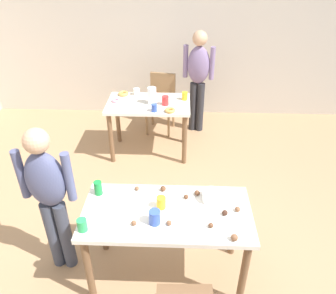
% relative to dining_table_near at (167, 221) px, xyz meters
% --- Properties ---
extents(ground_plane, '(6.40, 6.40, 0.00)m').
position_rel_dining_table_near_xyz_m(ground_plane, '(0.09, 0.13, -0.64)').
color(ground_plane, '#9E7A56').
extents(wall_back, '(6.40, 0.10, 2.60)m').
position_rel_dining_table_near_xyz_m(wall_back, '(0.09, 3.33, 0.66)').
color(wall_back, '#BCB2A3').
rests_on(wall_back, ground_plane).
extents(dining_table_near, '(1.33, 0.65, 0.75)m').
position_rel_dining_table_near_xyz_m(dining_table_near, '(0.00, 0.00, 0.00)').
color(dining_table_near, silver).
rests_on(dining_table_near, ground_plane).
extents(dining_table_far, '(1.07, 0.65, 0.75)m').
position_rel_dining_table_near_xyz_m(dining_table_far, '(-0.32, 2.01, -0.01)').
color(dining_table_far, silver).
rests_on(dining_table_far, ground_plane).
extents(chair_far_table, '(0.47, 0.47, 0.87)m').
position_rel_dining_table_near_xyz_m(chair_far_table, '(-0.20, 2.69, -0.15)').
color(chair_far_table, olive).
rests_on(chair_far_table, ground_plane).
extents(person_girl_near, '(0.45, 0.22, 1.42)m').
position_rel_dining_table_near_xyz_m(person_girl_near, '(-0.94, 0.08, 0.20)').
color(person_girl_near, '#383D4C').
rests_on(person_girl_near, ground_plane).
extents(person_adult_far, '(0.45, 0.26, 1.51)m').
position_rel_dining_table_near_xyz_m(person_adult_far, '(0.34, 2.67, 0.26)').
color(person_adult_far, '#28282D').
rests_on(person_adult_far, ground_plane).
extents(mixing_bowl, '(0.16, 0.16, 0.08)m').
position_rel_dining_table_near_xyz_m(mixing_bowl, '(0.36, 0.15, 0.15)').
color(mixing_bowl, white).
rests_on(mixing_bowl, dining_table_near).
extents(soda_can, '(0.07, 0.07, 0.12)m').
position_rel_dining_table_near_xyz_m(soda_can, '(-0.58, 0.19, 0.17)').
color(soda_can, '#198438').
rests_on(soda_can, dining_table_near).
extents(fork_near, '(0.17, 0.02, 0.01)m').
position_rel_dining_table_near_xyz_m(fork_near, '(-0.44, -0.23, 0.11)').
color(fork_near, silver).
rests_on(fork_near, dining_table_near).
extents(cup_near_0, '(0.07, 0.07, 0.10)m').
position_rel_dining_table_near_xyz_m(cup_near_0, '(-0.61, -0.22, 0.16)').
color(cup_near_0, green).
rests_on(cup_near_0, dining_table_near).
extents(cup_near_1, '(0.09, 0.09, 0.12)m').
position_rel_dining_table_near_xyz_m(cup_near_1, '(-0.08, -0.13, 0.16)').
color(cup_near_1, '#3351B2').
rests_on(cup_near_1, dining_table_near).
extents(cup_near_2, '(0.07, 0.07, 0.10)m').
position_rel_dining_table_near_xyz_m(cup_near_2, '(-0.05, 0.04, 0.16)').
color(cup_near_2, yellow).
rests_on(cup_near_2, dining_table_near).
extents(cake_ball_0, '(0.05, 0.05, 0.05)m').
position_rel_dining_table_near_xyz_m(cake_ball_0, '(0.24, 0.20, 0.13)').
color(cake_ball_0, brown).
rests_on(cake_ball_0, dining_table_near).
extents(cake_ball_1, '(0.05, 0.05, 0.05)m').
position_rel_dining_table_near_xyz_m(cake_ball_1, '(-0.04, 0.25, 0.13)').
color(cake_ball_1, brown).
rests_on(cake_ball_1, dining_table_near).
extents(cake_ball_2, '(0.04, 0.04, 0.04)m').
position_rel_dining_table_near_xyz_m(cake_ball_2, '(0.45, -0.02, 0.13)').
color(cake_ball_2, '#3D2319').
rests_on(cake_ball_2, dining_table_near).
extents(cake_ball_3, '(0.04, 0.04, 0.04)m').
position_rel_dining_table_near_xyz_m(cake_ball_3, '(-0.24, -0.15, 0.13)').
color(cake_ball_3, brown).
rests_on(cake_ball_3, dining_table_near).
extents(cake_ball_4, '(0.04, 0.04, 0.04)m').
position_rel_dining_table_near_xyz_m(cake_ball_4, '(0.15, 0.16, 0.13)').
color(cake_ball_4, brown).
rests_on(cake_ball_4, dining_table_near).
extents(cake_ball_5, '(0.05, 0.05, 0.05)m').
position_rel_dining_table_near_xyz_m(cake_ball_5, '(0.49, -0.27, 0.13)').
color(cake_ball_5, brown).
rests_on(cake_ball_5, dining_table_near).
extents(cake_ball_6, '(0.04, 0.04, 0.04)m').
position_rel_dining_table_near_xyz_m(cake_ball_6, '(0.55, 0.02, 0.13)').
color(cake_ball_6, brown).
rests_on(cake_ball_6, dining_table_near).
extents(cake_ball_7, '(0.04, 0.04, 0.04)m').
position_rel_dining_table_near_xyz_m(cake_ball_7, '(0.02, -0.14, 0.13)').
color(cake_ball_7, brown).
rests_on(cake_ball_7, dining_table_near).
extents(cake_ball_8, '(0.04, 0.04, 0.04)m').
position_rel_dining_table_near_xyz_m(cake_ball_8, '(-0.26, 0.25, 0.12)').
color(cake_ball_8, brown).
rests_on(cake_ball_8, dining_table_near).
extents(cake_ball_9, '(0.04, 0.04, 0.04)m').
position_rel_dining_table_near_xyz_m(cake_ball_9, '(0.33, -0.15, 0.13)').
color(cake_ball_9, brown).
rests_on(cake_ball_9, dining_table_near).
extents(pitcher_far, '(0.11, 0.11, 0.22)m').
position_rel_dining_table_near_xyz_m(pitcher_far, '(-0.27, 1.98, 0.22)').
color(pitcher_far, white).
rests_on(pitcher_far, dining_table_far).
extents(cup_far_0, '(0.08, 0.08, 0.09)m').
position_rel_dining_table_near_xyz_m(cup_far_0, '(-0.50, 2.25, 0.15)').
color(cup_far_0, white).
rests_on(cup_far_0, dining_table_far).
extents(cup_far_1, '(0.07, 0.07, 0.11)m').
position_rel_dining_table_near_xyz_m(cup_far_1, '(0.15, 2.12, 0.16)').
color(cup_far_1, yellow).
rests_on(cup_far_1, dining_table_far).
extents(cup_far_2, '(0.09, 0.09, 0.12)m').
position_rel_dining_table_near_xyz_m(cup_far_2, '(-0.10, 1.95, 0.16)').
color(cup_far_2, red).
rests_on(cup_far_2, dining_table_far).
extents(cup_far_3, '(0.07, 0.07, 0.10)m').
position_rel_dining_table_near_xyz_m(cup_far_3, '(-0.23, 1.75, 0.15)').
color(cup_far_3, '#3351B2').
rests_on(cup_far_3, dining_table_far).
extents(donut_far_0, '(0.13, 0.13, 0.04)m').
position_rel_dining_table_near_xyz_m(donut_far_0, '(-0.03, 1.75, 0.13)').
color(donut_far_0, gold).
rests_on(donut_far_0, dining_table_far).
extents(donut_far_1, '(0.10, 0.10, 0.03)m').
position_rel_dining_table_near_xyz_m(donut_far_1, '(-0.25, 2.24, 0.12)').
color(donut_far_1, pink).
rests_on(donut_far_1, dining_table_far).
extents(donut_far_2, '(0.12, 0.12, 0.03)m').
position_rel_dining_table_near_xyz_m(donut_far_2, '(-0.75, 2.02, 0.12)').
color(donut_far_2, pink).
rests_on(donut_far_2, dining_table_far).
extents(donut_far_3, '(0.14, 0.14, 0.04)m').
position_rel_dining_table_near_xyz_m(donut_far_3, '(-0.68, 2.24, 0.13)').
color(donut_far_3, gold).
rests_on(donut_far_3, dining_table_far).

